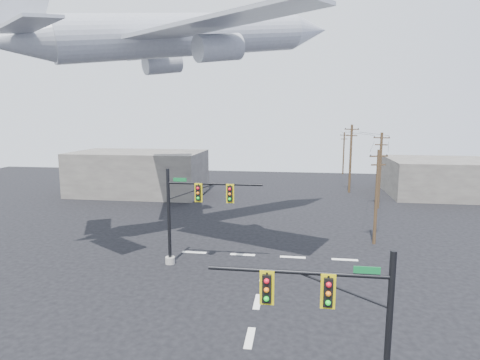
% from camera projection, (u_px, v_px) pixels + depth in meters
% --- Properties ---
extents(ground, '(120.00, 120.00, 0.00)m').
position_uv_depth(ground, '(250.00, 338.00, 20.18)').
color(ground, black).
rests_on(ground, ground).
extents(lane_markings, '(14.00, 21.20, 0.01)m').
position_uv_depth(lane_markings, '(260.00, 292.00, 25.39)').
color(lane_markings, white).
rests_on(lane_markings, ground).
extents(signal_mast_near, '(6.70, 0.73, 6.60)m').
position_uv_depth(signal_mast_near, '(347.00, 332.00, 14.09)').
color(signal_mast_near, gray).
rests_on(signal_mast_near, ground).
extents(signal_mast_far, '(7.32, 0.80, 7.24)m').
position_uv_depth(signal_mast_far, '(189.00, 214.00, 29.40)').
color(signal_mast_far, gray).
rests_on(signal_mast_far, ground).
extents(utility_pole_a, '(1.60, 0.60, 8.22)m').
position_uv_depth(utility_pole_a, '(377.00, 195.00, 34.21)').
color(utility_pole_a, '#4B3320').
rests_on(utility_pole_a, ground).
extents(utility_pole_b, '(1.83, 0.46, 9.07)m').
position_uv_depth(utility_pole_b, '(380.00, 169.00, 47.38)').
color(utility_pole_b, '#4B3320').
rests_on(utility_pole_b, ground).
extents(utility_pole_c, '(1.95, 0.72, 9.76)m').
position_uv_depth(utility_pole_c, '(351.00, 157.00, 57.25)').
color(utility_pole_c, '#4B3320').
rests_on(utility_pole_c, ground).
extents(utility_pole_d, '(1.58, 0.63, 7.91)m').
position_uv_depth(utility_pole_d, '(344.00, 152.00, 75.51)').
color(utility_pole_d, '#4B3320').
rests_on(utility_pole_d, ground).
extents(power_lines, '(4.51, 42.51, 0.73)m').
position_uv_depth(power_lines, '(360.00, 136.00, 54.03)').
color(power_lines, black).
extents(airliner, '(26.70, 25.25, 8.18)m').
position_uv_depth(airliner, '(189.00, 36.00, 33.05)').
color(airliner, '#A5A8B0').
extents(building_left, '(18.00, 10.00, 6.00)m').
position_uv_depth(building_left, '(139.00, 173.00, 56.70)').
color(building_left, slate).
rests_on(building_left, ground).
extents(building_right, '(14.00, 12.00, 5.00)m').
position_uv_depth(building_right, '(440.00, 177.00, 55.78)').
color(building_right, slate).
rests_on(building_right, ground).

